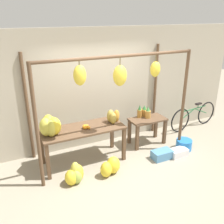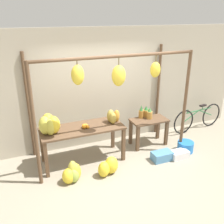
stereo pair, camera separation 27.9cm
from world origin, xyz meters
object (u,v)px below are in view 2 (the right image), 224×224
Objects in this scene: banana_pile_on_table at (49,125)px; pineapple_cluster at (146,113)px; fruit_crate_purple at (179,154)px; blue_bucket at (185,147)px; parked_bicycle at (198,118)px; papaya_pile at (113,117)px; fruit_crate_white at (162,156)px; banana_pile_ground_right at (108,167)px; banana_pile_ground_left at (73,173)px; orange_pile at (85,126)px.

banana_pile_on_table is 1.40× the size of pineapple_cluster.
pineapple_cluster is 1.25m from fruit_crate_purple.
parked_bicycle reaches higher than blue_bucket.
pineapple_cluster reaches higher than parked_bicycle.
papaya_pile is (-0.98, -0.25, 0.15)m from pineapple_cluster.
pineapple_cluster is 0.80× the size of fruit_crate_purple.
banana_pile_on_table reaches higher than blue_bucket.
fruit_crate_white is 1.22× the size of blue_bucket.
banana_pile_on_table is 1.01× the size of fruit_crate_white.
pineapple_cluster is at bearing 34.60° from banana_pile_ground_right.
papaya_pile is at bearing -165.53° from pineapple_cluster.
parked_bicycle reaches higher than banana_pile_ground_left.
banana_pile_ground_left is at bearing -177.59° from blue_bucket.
fruit_crate_purple is at bearing -0.93° from banana_pile_ground_right.
banana_pile_on_table is 1.47× the size of papaya_pile.
parked_bicycle is at bearing 18.45° from banana_pile_ground_right.
fruit_crate_purple is at bearing -10.48° from fruit_crate_white.
orange_pile is 0.97m from banana_pile_ground_right.
banana_pile_ground_left is at bearing -156.87° from pineapple_cluster.
fruit_crate_purple is at bearing -18.38° from orange_pile.
blue_bucket reaches higher than fruit_crate_purple.
parked_bicycle reaches higher than fruit_crate_white.
pineapple_cluster is 2.35m from banana_pile_ground_left.
blue_bucket is 1.92m from papaya_pile.
banana_pile_ground_left is 0.28× the size of parked_bicycle.
pineapple_cluster reaches higher than banana_pile_ground_left.
pineapple_cluster is at bearing 14.47° from papaya_pile.
fruit_crate_white is (1.31, 0.05, -0.08)m from banana_pile_ground_right.
fruit_crate_purple is at bearing -69.71° from pineapple_cluster.
pineapple_cluster is at bearing 130.88° from blue_bucket.
orange_pile is at bearing -169.58° from pineapple_cluster.
fruit_crate_purple is at bearing -1.73° from banana_pile_ground_left.
banana_pile_ground_left is 1.48m from papaya_pile.
fruit_crate_white is at bearing 2.07° from banana_pile_ground_right.
fruit_crate_white is 0.41m from fruit_crate_purple.
banana_pile_ground_left is 1.53× the size of papaya_pile.
pineapple_cluster reaches higher than banana_pile_ground_right.
banana_pile_ground_right is 0.31× the size of parked_bicycle.
papaya_pile is (-0.94, 0.63, 0.85)m from fruit_crate_white.
blue_bucket is (2.02, 0.16, -0.05)m from banana_pile_ground_right.
banana_pile_ground_left is 0.73m from banana_pile_ground_right.
banana_pile_on_table is at bearing -179.23° from papaya_pile.
papaya_pile reaches higher than fruit_crate_purple.
orange_pile reaches higher than fruit_crate_white.
orange_pile reaches higher than parked_bicycle.
orange_pile is 0.34× the size of fruit_crate_white.
orange_pile is 0.49× the size of papaya_pile.
papaya_pile is at bearing 30.08° from banana_pile_ground_left.
banana_pile_ground_right is 1.09m from papaya_pile.
banana_pile_ground_right reaches higher than fruit_crate_white.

